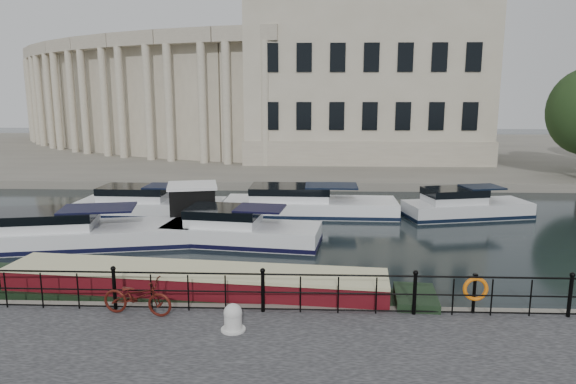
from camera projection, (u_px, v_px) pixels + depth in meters
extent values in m
plane|color=black|center=(269.00, 298.00, 16.03)|extent=(160.00, 160.00, 0.00)
cube|color=#6B665B|center=(297.00, 152.00, 54.25)|extent=(120.00, 42.00, 0.55)
cylinder|color=black|center=(114.00, 290.00, 13.77)|extent=(0.10, 0.10, 1.10)
sphere|color=black|center=(113.00, 269.00, 13.66)|extent=(0.14, 0.14, 0.14)
cylinder|color=black|center=(263.00, 292.00, 13.61)|extent=(0.10, 0.10, 1.10)
sphere|color=black|center=(263.00, 271.00, 13.50)|extent=(0.14, 0.14, 0.14)
cylinder|color=black|center=(415.00, 294.00, 13.46)|extent=(0.10, 0.10, 1.10)
sphere|color=black|center=(416.00, 273.00, 13.34)|extent=(0.14, 0.14, 0.14)
cylinder|color=black|center=(570.00, 297.00, 13.30)|extent=(0.10, 0.10, 1.10)
sphere|color=black|center=(572.00, 275.00, 13.19)|extent=(0.14, 0.14, 0.14)
cylinder|color=black|center=(263.00, 274.00, 13.52)|extent=(24.00, 0.05, 0.05)
cylinder|color=black|center=(263.00, 292.00, 13.61)|extent=(24.00, 0.04, 0.04)
cylinder|color=black|center=(263.00, 309.00, 13.70)|extent=(24.00, 0.04, 0.04)
cube|color=#ADA38C|center=(362.00, 80.00, 46.75)|extent=(20.00, 14.00, 14.00)
cube|color=#9E937F|center=(360.00, 145.00, 47.88)|extent=(20.30, 14.30, 2.00)
cube|color=#ADA38C|center=(256.00, 97.00, 43.50)|extent=(5.73, 4.06, 11.00)
cube|color=#9E937F|center=(247.00, 34.00, 40.68)|extent=(5.62, 2.73, 1.20)
cylinder|color=#ADA38C|center=(265.00, 104.00, 40.76)|extent=(0.70, 0.70, 9.80)
cylinder|color=#ADA38C|center=(227.00, 104.00, 41.59)|extent=(0.70, 0.70, 9.80)
cube|color=#ADA38C|center=(201.00, 96.00, 45.09)|extent=(5.90, 4.56, 11.00)
cube|color=#9E937F|center=(187.00, 36.00, 42.34)|extent=(5.62, 3.30, 1.20)
cylinder|color=#ADA38C|center=(202.00, 104.00, 42.26)|extent=(0.70, 0.70, 9.80)
cylinder|color=#ADA38C|center=(169.00, 104.00, 43.45)|extent=(0.70, 0.70, 9.80)
cube|color=#ADA38C|center=(155.00, 96.00, 47.24)|extent=(5.99, 4.99, 11.00)
cube|color=#9E937F|center=(136.00, 39.00, 44.59)|extent=(5.55, 3.83, 1.20)
cylinder|color=#ADA38C|center=(148.00, 104.00, 44.36)|extent=(0.70, 0.70, 9.80)
cylinder|color=#ADA38C|center=(121.00, 103.00, 45.90)|extent=(0.70, 0.70, 9.80)
cube|color=#ADA38C|center=(117.00, 96.00, 49.92)|extent=(5.99, 5.36, 11.00)
cube|color=#9E937F|center=(95.00, 42.00, 47.40)|extent=(5.40, 4.29, 1.20)
cylinder|color=#ADA38C|center=(105.00, 103.00, 47.04)|extent=(0.70, 0.70, 9.80)
cylinder|color=#ADA38C|center=(84.00, 103.00, 48.91)|extent=(0.70, 0.70, 9.80)
cube|color=#ADA38C|center=(88.00, 96.00, 53.10)|extent=(5.91, 5.64, 11.00)
cube|color=#9E937F|center=(65.00, 46.00, 50.72)|extent=(5.16, 4.70, 1.20)
cylinder|color=#ADA38C|center=(72.00, 102.00, 50.26)|extent=(0.70, 0.70, 9.80)
cylinder|color=#ADA38C|center=(57.00, 102.00, 52.43)|extent=(0.70, 0.70, 9.80)
cube|color=#ADA38C|center=(69.00, 96.00, 56.73)|extent=(5.74, 5.85, 11.00)
cube|color=#9E937F|center=(46.00, 49.00, 54.52)|extent=(4.86, 5.04, 1.20)
cylinder|color=#ADA38C|center=(49.00, 102.00, 53.97)|extent=(0.70, 0.70, 9.80)
cylinder|color=#ADA38C|center=(40.00, 101.00, 56.41)|extent=(0.70, 0.70, 9.80)
cube|color=#ADA38C|center=(57.00, 96.00, 60.75)|extent=(5.49, 5.97, 11.00)
cube|color=#9E937F|center=(34.00, 52.00, 58.73)|extent=(4.48, 5.30, 1.20)
cylinder|color=#ADA38C|center=(36.00, 101.00, 58.12)|extent=(0.70, 0.70, 9.80)
cylinder|color=#ADA38C|center=(31.00, 101.00, 60.79)|extent=(0.70, 0.70, 9.80)
cube|color=#ADA38C|center=(52.00, 96.00, 65.12)|extent=(5.16, 6.00, 11.00)
cube|color=#9E937F|center=(31.00, 55.00, 63.30)|extent=(4.04, 5.49, 1.20)
cylinder|color=#ADA38C|center=(30.00, 101.00, 62.65)|extent=(0.70, 0.70, 9.80)
cylinder|color=#ADA38C|center=(29.00, 100.00, 65.52)|extent=(0.70, 0.70, 9.80)
cube|color=#ADA38C|center=(52.00, 96.00, 69.76)|extent=(4.76, 5.95, 11.00)
cube|color=#9E937F|center=(33.00, 58.00, 68.16)|extent=(3.54, 5.60, 1.20)
cylinder|color=#ADA38C|center=(30.00, 100.00, 67.48)|extent=(0.70, 0.70, 9.80)
cylinder|color=#ADA38C|center=(33.00, 100.00, 70.51)|extent=(0.70, 0.70, 9.80)
imported|color=#48130C|center=(137.00, 296.00, 13.45)|extent=(1.99, 0.95, 1.00)
cylinder|color=silver|center=(233.00, 321.00, 12.59)|extent=(0.44, 0.44, 0.46)
sphere|color=silver|center=(233.00, 313.00, 12.55)|extent=(0.46, 0.46, 0.46)
cylinder|color=silver|center=(233.00, 329.00, 12.63)|extent=(0.61, 0.61, 0.04)
cylinder|color=black|center=(474.00, 294.00, 13.54)|extent=(0.09, 0.09, 1.05)
cube|color=black|center=(475.00, 275.00, 13.45)|extent=(0.11, 0.11, 0.07)
torus|color=orange|center=(475.00, 289.00, 13.43)|extent=(0.67, 0.11, 0.67)
cube|color=black|center=(195.00, 304.00, 15.36)|extent=(14.33, 3.25, 0.85)
cube|color=#550C13|center=(194.00, 283.00, 15.23)|extent=(11.47, 2.70, 0.66)
cube|color=beige|center=(194.00, 270.00, 15.16)|extent=(11.48, 2.75, 0.09)
cube|color=#6B665B|center=(194.00, 227.00, 24.39)|extent=(3.55, 3.17, 0.26)
cube|color=black|center=(193.00, 205.00, 24.19)|extent=(2.44, 2.44, 1.84)
cube|color=white|center=(192.00, 186.00, 24.01)|extent=(2.69, 2.69, 0.12)
cube|color=white|center=(71.00, 240.00, 21.60)|extent=(10.24, 4.63, 1.20)
cube|color=black|center=(71.00, 242.00, 21.62)|extent=(10.34, 4.68, 0.18)
cube|color=white|center=(39.00, 222.00, 21.26)|extent=(4.81, 3.08, 0.90)
cube|color=black|center=(98.00, 208.00, 21.53)|extent=(3.29, 2.47, 0.08)
cube|color=white|center=(242.00, 238.00, 21.93)|extent=(6.84, 3.31, 1.20)
cube|color=black|center=(242.00, 240.00, 21.94)|extent=(6.91, 3.34, 0.18)
cube|color=white|center=(224.00, 218.00, 21.90)|extent=(3.20, 2.39, 0.90)
cube|color=black|center=(260.00, 208.00, 21.54)|extent=(2.18, 1.96, 0.08)
cube|color=white|center=(152.00, 211.00, 27.03)|extent=(7.58, 2.68, 1.20)
cube|color=black|center=(152.00, 213.00, 27.04)|extent=(7.66, 2.70, 0.18)
cube|color=white|center=(135.00, 195.00, 26.93)|extent=(3.44, 2.11, 0.90)
cube|color=black|center=(168.00, 186.00, 26.71)|extent=(2.30, 1.78, 0.08)
cube|color=white|center=(310.00, 211.00, 27.12)|extent=(9.06, 2.94, 1.20)
cube|color=black|center=(310.00, 212.00, 27.14)|extent=(9.15, 2.97, 0.18)
cube|color=white|center=(290.00, 195.00, 27.03)|extent=(4.10, 2.33, 0.90)
cube|color=black|center=(331.00, 186.00, 26.80)|extent=(2.74, 1.98, 0.08)
cube|color=silver|center=(467.00, 213.00, 26.57)|extent=(6.70, 3.55, 1.20)
cube|color=black|center=(467.00, 215.00, 26.59)|extent=(6.77, 3.59, 0.18)
cube|color=silver|center=(454.00, 198.00, 26.28)|extent=(3.19, 2.41, 0.90)
cube|color=black|center=(482.00, 187.00, 26.45)|extent=(2.20, 1.94, 0.08)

